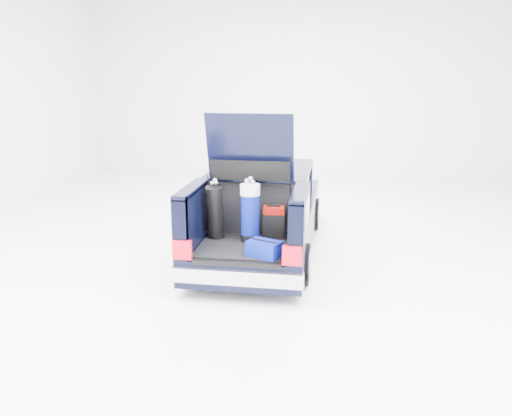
% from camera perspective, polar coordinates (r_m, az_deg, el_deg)
% --- Properties ---
extents(ground, '(14.00, 14.00, 0.00)m').
position_cam_1_polar(ground, '(9.40, 0.48, -4.55)').
color(ground, white).
rests_on(ground, ground).
extents(car, '(1.87, 4.65, 2.47)m').
position_cam_1_polar(car, '(9.30, 0.59, -0.42)').
color(car, black).
rests_on(car, ground).
extents(red_suitcase, '(0.32, 0.22, 0.52)m').
position_cam_1_polar(red_suitcase, '(8.07, 1.89, -1.54)').
color(red_suitcase, '#7A0A04').
rests_on(red_suitcase, car).
extents(black_golf_bag, '(0.25, 0.36, 0.90)m').
position_cam_1_polar(black_golf_bag, '(8.04, -4.34, -0.43)').
color(black_golf_bag, black).
rests_on(black_golf_bag, car).
extents(blue_golf_bag, '(0.32, 0.32, 0.97)m').
position_cam_1_polar(blue_golf_bag, '(7.88, -0.62, -0.46)').
color(blue_golf_bag, black).
rests_on(blue_golf_bag, car).
extents(blue_duffel, '(0.52, 0.44, 0.23)m').
position_cam_1_polar(blue_duffel, '(7.35, 0.88, -4.30)').
color(blue_duffel, '#040F6C').
rests_on(blue_duffel, car).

